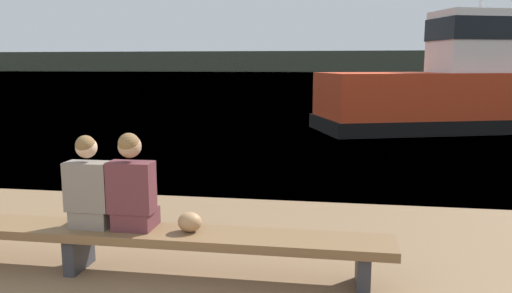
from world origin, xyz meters
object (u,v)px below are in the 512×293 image
Objects in this scene: person_right at (132,187)px; tugboat_red at (473,92)px; bench_main at (78,234)px; shopping_bag at (190,222)px; person_left at (90,188)px.

person_right is 13.72m from tugboat_red.
person_right reaches higher than bench_main.
shopping_bag is (0.56, 0.02, -0.33)m from person_right.
person_left is 1.05m from shopping_bag.
tugboat_red is (6.23, 12.23, 0.29)m from person_right.
person_left is at bearing -179.11° from shopping_bag.
person_left is 3.98× the size of shopping_bag.
tugboat_red is (6.82, 12.23, 0.79)m from bench_main.
person_right is 0.09× the size of tugboat_red.
person_right is 4.12× the size of shopping_bag.
tugboat_red is (5.67, 12.21, 0.62)m from shopping_bag.
shopping_bag is at bearing 136.41° from tugboat_red.
person_left is 0.97× the size of person_right.
bench_main is 6.47× the size of person_right.
tugboat_red is at bearing 60.84° from bench_main.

